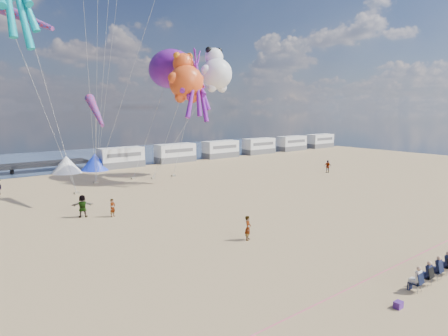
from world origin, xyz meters
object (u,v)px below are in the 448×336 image
(motorhome_3, at_px, (259,146))
(sandbag_e, at_px, (96,182))
(sandbag_b, at_px, (133,178))
(windsock_right, at_px, (96,111))
(motorhome_5, at_px, (320,141))
(windsock_left, at_px, (26,18))
(kite_octopus_purple, at_px, (170,69))
(kite_teddy_orange, at_px, (186,82))
(motorhome_1, at_px, (175,153))
(sandbag_c, at_px, (153,178))
(beachgoer_4, at_px, (83,206))
(standing_person, at_px, (248,228))
(beachgoer_3, at_px, (327,166))
(sandbag_d, at_px, (173,176))
(tent_white, at_px, (66,164))
(beachgoer_5, at_px, (113,208))
(spectator_row, at_px, (436,267))
(sandbag_a, at_px, (77,193))
(motorhome_2, at_px, (221,149))
(kite_panda, at_px, (217,74))
(tent_blue, at_px, (95,162))
(motorhome_4, at_px, (292,143))
(windsock_mid, at_px, (196,79))
(cooler_purple, at_px, (398,305))
(motorhome_0, at_px, (121,158))

(motorhome_3, xyz_separation_m, sandbag_e, (-36.23, -9.73, -1.39))
(sandbag_b, relative_size, windsock_right, 0.09)
(motorhome_5, height_order, windsock_left, windsock_left)
(kite_octopus_purple, height_order, kite_teddy_orange, kite_octopus_purple)
(motorhome_1, distance_m, motorhome_3, 19.00)
(sandbag_c, xyz_separation_m, windsock_left, (-14.57, -4.24, 16.66))
(beachgoer_4, xyz_separation_m, kite_teddy_orange, (15.43, 7.65, 10.87))
(standing_person, xyz_separation_m, beachgoer_3, (27.59, 13.99, 0.02))
(motorhome_3, height_order, sandbag_d, motorhome_3)
(tent_white, relative_size, beachgoer_5, 2.66)
(beachgoer_3, height_order, sandbag_b, beachgoer_3)
(spectator_row, distance_m, sandbag_a, 33.61)
(tent_white, bearing_deg, motorhome_2, 0.00)
(kite_panda, bearing_deg, motorhome_5, 22.18)
(sandbag_b, bearing_deg, kite_teddy_orange, -53.79)
(beachgoer_3, relative_size, kite_octopus_purple, 0.15)
(tent_blue, relative_size, kite_octopus_purple, 0.35)
(motorhome_4, xyz_separation_m, sandbag_e, (-45.73, -9.73, -1.39))
(tent_white, bearing_deg, windsock_mid, -53.03)
(windsock_right, bearing_deg, sandbag_d, 38.44)
(motorhome_3, relative_size, beachgoer_4, 3.53)
(motorhome_2, relative_size, windsock_left, 0.98)
(kite_octopus_purple, relative_size, windsock_mid, 2.05)
(motorhome_2, relative_size, beachgoer_4, 3.53)
(sandbag_b, relative_size, kite_octopus_purple, 0.04)
(motorhome_1, relative_size, cooler_purple, 16.50)
(beachgoer_5, bearing_deg, motorhome_2, 17.55)
(beachgoer_4, height_order, kite_panda, kite_panda)
(kite_octopus_purple, bearing_deg, kite_teddy_orange, -81.60)
(sandbag_b, distance_m, kite_panda, 17.26)
(tent_white, height_order, cooler_purple, tent_white)
(spectator_row, xyz_separation_m, beachgoer_4, (-10.08, 23.58, 0.28))
(motorhome_3, xyz_separation_m, motorhome_5, (19.00, 0.00, 0.00))
(sandbag_e, bearing_deg, windsock_right, -109.13)
(beachgoer_4, bearing_deg, sandbag_d, -121.66)
(motorhome_3, relative_size, beachgoer_3, 3.83)
(motorhome_4, distance_m, beachgoer_5, 56.16)
(tent_blue, bearing_deg, kite_octopus_purple, -61.72)
(motorhome_2, bearing_deg, sandbag_d, -145.76)
(motorhome_0, relative_size, motorhome_4, 1.00)
(standing_person, distance_m, kite_teddy_orange, 24.76)
(motorhome_0, relative_size, windsock_mid, 1.19)
(kite_panda, bearing_deg, sandbag_a, -174.17)
(beachgoer_4, bearing_deg, spectator_row, 134.90)
(motorhome_1, bearing_deg, beachgoer_5, -130.99)
(motorhome_0, distance_m, windsock_mid, 18.84)
(motorhome_1, xyz_separation_m, sandbag_d, (-7.63, -11.66, -1.39))
(beachgoer_4, height_order, windsock_right, windsock_right)
(motorhome_3, distance_m, tent_white, 36.50)
(motorhome_2, relative_size, sandbag_a, 13.20)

